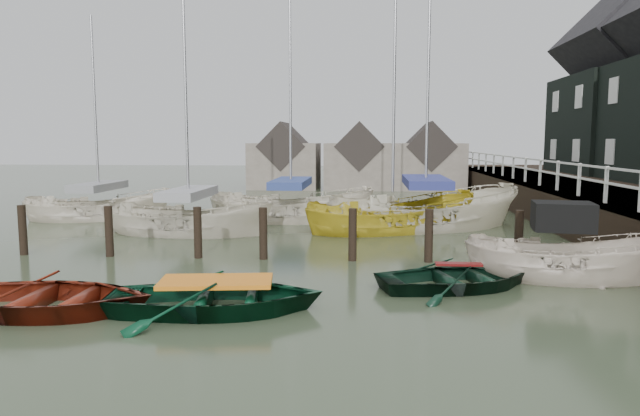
# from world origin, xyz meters

# --- Properties ---
(ground) EXTENTS (120.00, 120.00, 0.00)m
(ground) POSITION_xyz_m (0.00, 0.00, 0.00)
(ground) COLOR #2F3723
(ground) RESTS_ON ground
(pier) EXTENTS (3.04, 32.00, 2.70)m
(pier) POSITION_xyz_m (9.48, 10.00, 0.71)
(pier) COLOR black
(pier) RESTS_ON ground
(mooring_pilings) EXTENTS (13.72, 0.22, 1.80)m
(mooring_pilings) POSITION_xyz_m (-1.11, 3.00, 0.50)
(mooring_pilings) COLOR black
(mooring_pilings) RESTS_ON ground
(far_sheds) EXTENTS (14.00, 4.08, 4.39)m
(far_sheds) POSITION_xyz_m (0.83, 26.00, 1.86)
(far_sheds) COLOR #665B51
(far_sheds) RESTS_ON ground
(rowboat_red) EXTENTS (4.18, 3.02, 0.85)m
(rowboat_red) POSITION_xyz_m (-4.39, -2.14, 0.00)
(rowboat_red) COLOR #611B0D
(rowboat_red) RESTS_ON ground
(rowboat_green) EXTENTS (4.33, 3.35, 0.83)m
(rowboat_green) POSITION_xyz_m (-1.20, -1.77, 0.00)
(rowboat_green) COLOR #08301C
(rowboat_green) RESTS_ON ground
(rowboat_dkgreen) EXTENTS (4.11, 3.44, 0.73)m
(rowboat_dkgreen) POSITION_xyz_m (3.57, 0.35, 0.00)
(rowboat_dkgreen) COLOR black
(rowboat_dkgreen) RESTS_ON ground
(motorboat) EXTENTS (4.60, 2.29, 2.63)m
(motorboat) POSITION_xyz_m (6.07, 1.27, 0.09)
(motorboat) COLOR beige
(motorboat) RESTS_ON ground
(sailboat_a) EXTENTS (6.18, 2.78, 10.68)m
(sailboat_a) POSITION_xyz_m (-4.52, 6.96, 0.06)
(sailboat_a) COLOR beige
(sailboat_a) RESTS_ON ground
(sailboat_b) EXTENTS (6.58, 2.54, 12.64)m
(sailboat_b) POSITION_xyz_m (-1.45, 10.33, 0.07)
(sailboat_b) COLOR beige
(sailboat_b) RESTS_ON ground
(sailboat_c) EXTENTS (6.92, 4.73, 10.80)m
(sailboat_c) POSITION_xyz_m (2.46, 8.21, 0.01)
(sailboat_c) COLOR gold
(sailboat_c) RESTS_ON ground
(sailboat_d) EXTENTS (7.97, 5.15, 12.79)m
(sailboat_d) POSITION_xyz_m (3.67, 8.85, 0.06)
(sailboat_d) COLOR beige
(sailboat_d) RESTS_ON ground
(sailboat_e) EXTENTS (6.12, 3.87, 9.15)m
(sailboat_e) POSITION_xyz_m (-9.28, 10.19, 0.06)
(sailboat_e) COLOR beige
(sailboat_e) RESTS_ON ground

